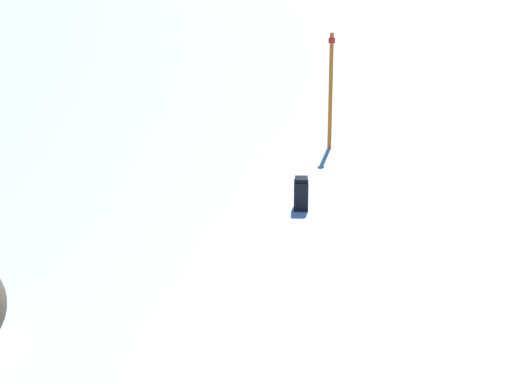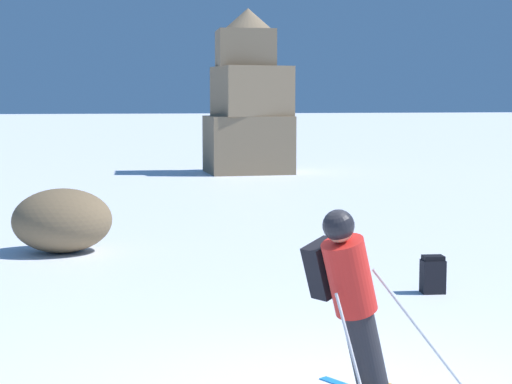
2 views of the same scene
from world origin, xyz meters
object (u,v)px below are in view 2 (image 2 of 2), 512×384
object	(u,v)px
rock_pillar	(249,105)
skier	(352,300)
spare_backpack	(433,275)
exposed_boulder_0	(62,221)

from	to	relation	value
rock_pillar	skier	bearing A→B (deg)	-100.13
skier	spare_backpack	xyz separation A→B (m)	(2.48, 3.93, -0.70)
exposed_boulder_0	rock_pillar	bearing A→B (deg)	66.51
skier	rock_pillar	xyz separation A→B (m)	(4.04, 22.60, 1.42)
skier	rock_pillar	size ratio (longest dim) A/B	0.31
skier	exposed_boulder_0	size ratio (longest dim) A/B	1.05
skier	exposed_boulder_0	bearing A→B (deg)	77.79
skier	spare_backpack	world-z (taller)	skier
rock_pillar	spare_backpack	bearing A→B (deg)	-94.77
rock_pillar	exposed_boulder_0	xyz separation A→B (m)	(-6.31, -14.51, -1.83)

